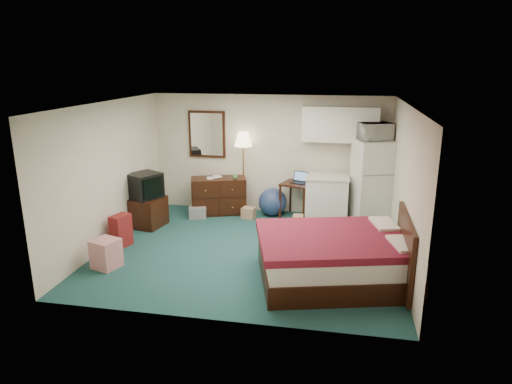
% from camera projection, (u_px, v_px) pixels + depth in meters
% --- Properties ---
extents(floor, '(5.00, 4.50, 0.01)m').
position_uv_depth(floor, '(248.00, 250.00, 7.90)').
color(floor, '#1A413F').
rests_on(floor, ground).
extents(ceiling, '(5.00, 4.50, 0.01)m').
position_uv_depth(ceiling, '(248.00, 104.00, 7.21)').
color(ceiling, beige).
rests_on(ceiling, walls).
extents(walls, '(5.01, 4.51, 2.50)m').
position_uv_depth(walls, '(248.00, 181.00, 7.55)').
color(walls, beige).
rests_on(walls, floor).
extents(mirror, '(0.80, 0.06, 1.00)m').
position_uv_depth(mirror, '(207.00, 134.00, 9.78)').
color(mirror, white).
rests_on(mirror, walls).
extents(upper_cabinets, '(1.50, 0.35, 0.70)m').
position_uv_depth(upper_cabinets, '(340.00, 124.00, 9.07)').
color(upper_cabinets, white).
rests_on(upper_cabinets, walls).
extents(headboard, '(0.06, 1.56, 1.00)m').
position_uv_depth(headboard, '(405.00, 250.00, 6.52)').
color(headboard, black).
rests_on(headboard, walls).
extents(dresser, '(1.25, 0.85, 0.78)m').
position_uv_depth(dresser, '(219.00, 196.00, 9.75)').
color(dresser, black).
rests_on(dresser, floor).
extents(floor_lamp, '(0.44, 0.44, 1.74)m').
position_uv_depth(floor_lamp, '(243.00, 173.00, 9.69)').
color(floor_lamp, '#C88C3D').
rests_on(floor_lamp, floor).
extents(desk, '(0.74, 0.74, 0.75)m').
position_uv_depth(desk, '(297.00, 200.00, 9.50)').
color(desk, black).
rests_on(desk, floor).
extents(exercise_ball, '(0.61, 0.61, 0.59)m').
position_uv_depth(exercise_ball, '(273.00, 202.00, 9.64)').
color(exercise_ball, navy).
rests_on(exercise_ball, floor).
extents(kitchen_counter, '(0.86, 0.67, 0.91)m').
position_uv_depth(kitchen_counter, '(326.00, 199.00, 9.26)').
color(kitchen_counter, white).
rests_on(kitchen_counter, floor).
extents(fridge, '(0.88, 0.88, 1.71)m').
position_uv_depth(fridge, '(372.00, 183.00, 8.93)').
color(fridge, silver).
rests_on(fridge, floor).
extents(bed, '(2.50, 2.16, 0.69)m').
position_uv_depth(bed, '(335.00, 258.00, 6.75)').
color(bed, '#45111E').
rests_on(bed, floor).
extents(tv_stand, '(0.68, 0.72, 0.58)m').
position_uv_depth(tv_stand, '(148.00, 212.00, 9.01)').
color(tv_stand, black).
rests_on(tv_stand, floor).
extents(suitcase, '(0.31, 0.40, 0.58)m').
position_uv_depth(suitcase, '(121.00, 231.00, 8.00)').
color(suitcase, maroon).
rests_on(suitcase, floor).
extents(retail_box, '(0.46, 0.46, 0.46)m').
position_uv_depth(retail_box, '(106.00, 254.00, 7.19)').
color(retail_box, silver).
rests_on(retail_box, floor).
extents(file_bin, '(0.41, 0.34, 0.25)m').
position_uv_depth(file_bin, '(198.00, 212.00, 9.52)').
color(file_bin, gray).
rests_on(file_bin, floor).
extents(cardboard_box_a, '(0.30, 0.27, 0.22)m').
position_uv_depth(cardboard_box_a, '(249.00, 213.00, 9.51)').
color(cardboard_box_a, '#9B7D58').
rests_on(cardboard_box_a, floor).
extents(cardboard_box_b, '(0.21, 0.25, 0.24)m').
position_uv_depth(cardboard_box_b, '(298.00, 221.00, 9.00)').
color(cardboard_box_b, '#9B7D58').
rests_on(cardboard_box_b, floor).
extents(laptop, '(0.38, 0.35, 0.22)m').
position_uv_depth(laptop, '(299.00, 178.00, 9.35)').
color(laptop, black).
rests_on(laptop, desk).
extents(crt_tv, '(0.75, 0.76, 0.49)m').
position_uv_depth(crt_tv, '(145.00, 186.00, 8.88)').
color(crt_tv, black).
rests_on(crt_tv, tv_stand).
extents(microwave, '(0.67, 0.54, 0.40)m').
position_uv_depth(microwave, '(375.00, 129.00, 8.67)').
color(microwave, silver).
rests_on(microwave, fridge).
extents(book_a, '(0.15, 0.06, 0.21)m').
position_uv_depth(book_a, '(207.00, 174.00, 9.56)').
color(book_a, '#9B7D58').
rests_on(book_a, dresser).
extents(book_b, '(0.17, 0.10, 0.24)m').
position_uv_depth(book_b, '(213.00, 172.00, 9.65)').
color(book_b, '#9B7D58').
rests_on(book_b, dresser).
extents(mug, '(0.11, 0.09, 0.11)m').
position_uv_depth(mug, '(235.00, 176.00, 9.55)').
color(mug, '#50984A').
rests_on(mug, dresser).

